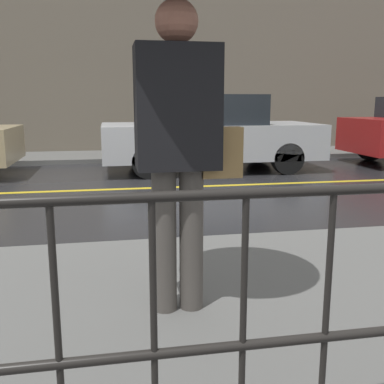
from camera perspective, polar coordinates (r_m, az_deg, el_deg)
name	(u,v)px	position (r m, az deg, el deg)	size (l,w,h in m)	color
ground_plane	(118,189)	(7.26, -9.34, 0.34)	(80.00, 80.00, 0.00)	#262628
sidewalk_near	(136,319)	(2.92, -7.17, -15.76)	(28.00, 2.95, 0.11)	#60605E
sidewalk_far	(114,156)	(11.19, -9.84, 4.49)	(28.00, 1.85, 0.11)	#60605E
lane_marking	(118,189)	(7.26, -9.34, 0.37)	(25.20, 0.12, 0.01)	gold
building_storefront	(109,18)	(12.35, -10.49, 20.87)	(28.00, 0.30, 6.87)	#706656
railing_foreground	(153,305)	(1.52, -4.92, -14.11)	(12.00, 0.04, 1.00)	black
pedestrian	(177,14)	(2.67, -1.87, 21.69)	(1.07, 1.07, 2.25)	#4C4742
car_silver	(208,133)	(9.14, 2.01, 7.55)	(4.30, 1.90, 1.51)	#B2B5BA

